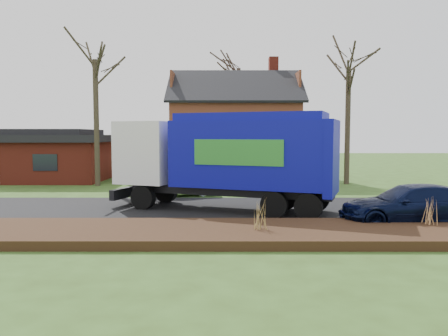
{
  "coord_description": "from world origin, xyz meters",
  "views": [
    {
      "loc": [
        1.22,
        -19.17,
        3.3
      ],
      "look_at": [
        1.2,
        2.5,
        1.65
      ],
      "focal_mm": 35.0,
      "sensor_mm": 36.0,
      "label": 1
    }
  ],
  "objects": [
    {
      "name": "main_house",
      "position": [
        1.49,
        13.91,
        4.03
      ],
      "size": [
        12.95,
        8.95,
        9.26
      ],
      "color": "#C1B29B",
      "rests_on": "ground"
    },
    {
      "name": "mulch_verge",
      "position": [
        0.0,
        -5.3,
        0.15
      ],
      "size": [
        80.0,
        3.5,
        0.3
      ],
      "primitive_type": "cube",
      "color": "black",
      "rests_on": "ground"
    },
    {
      "name": "ground",
      "position": [
        0.0,
        0.0,
        0.0
      ],
      "size": [
        120.0,
        120.0,
        0.0
      ],
      "primitive_type": "plane",
      "color": "#2F4918",
      "rests_on": "ground"
    },
    {
      "name": "grass_clump_east",
      "position": [
        8.13,
        -4.74,
        0.75
      ],
      "size": [
        0.36,
        0.29,
        0.9
      ],
      "color": "#B1804E",
      "rests_on": "mulch_verge"
    },
    {
      "name": "tree_front_east",
      "position": [
        9.43,
        10.02,
        8.81
      ],
      "size": [
        3.9,
        3.9,
        10.84
      ],
      "color": "#392F22",
      "rests_on": "ground"
    },
    {
      "name": "ranch_house",
      "position": [
        -12.0,
        13.0,
        1.81
      ],
      "size": [
        9.8,
        8.2,
        3.7
      ],
      "color": "maroon",
      "rests_on": "ground"
    },
    {
      "name": "garbage_truck",
      "position": [
        1.37,
        -0.24,
        2.43
      ],
      "size": [
        10.14,
        5.83,
        4.21
      ],
      "rotation": [
        0.0,
        0.0,
        -0.35
      ],
      "color": "black",
      "rests_on": "ground"
    },
    {
      "name": "grass_clump_mid",
      "position": [
        2.4,
        -5.48,
        0.78
      ],
      "size": [
        0.34,
        0.28,
        0.96
      ],
      "color": "olive",
      "rests_on": "mulch_verge"
    },
    {
      "name": "navy_wagon",
      "position": [
        8.01,
        -3.4,
        0.75
      ],
      "size": [
        5.2,
        2.22,
        1.49
      ],
      "primitive_type": "imported",
      "rotation": [
        0.0,
        0.0,
        -1.55
      ],
      "color": "black",
      "rests_on": "ground"
    },
    {
      "name": "silver_sedan",
      "position": [
        -1.16,
        4.34,
        0.66
      ],
      "size": [
        4.18,
        2.02,
        1.32
      ],
      "primitive_type": "imported",
      "rotation": [
        0.0,
        0.0,
        1.73
      ],
      "color": "#B9BDC1",
      "rests_on": "ground"
    },
    {
      "name": "tree_front_west",
      "position": [
        -7.02,
        8.98,
        9.26
      ],
      "size": [
        3.78,
        3.78,
        11.24
      ],
      "color": "#3A3223",
      "rests_on": "ground"
    },
    {
      "name": "road",
      "position": [
        0.0,
        0.0,
        0.01
      ],
      "size": [
        80.0,
        7.0,
        0.02
      ],
      "primitive_type": "cube",
      "color": "black",
      "rests_on": "ground"
    },
    {
      "name": "tree_back",
      "position": [
        2.57,
        22.74,
        10.87
      ],
      "size": [
        4.12,
        4.12,
        13.04
      ],
      "color": "#382921",
      "rests_on": "ground"
    }
  ]
}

